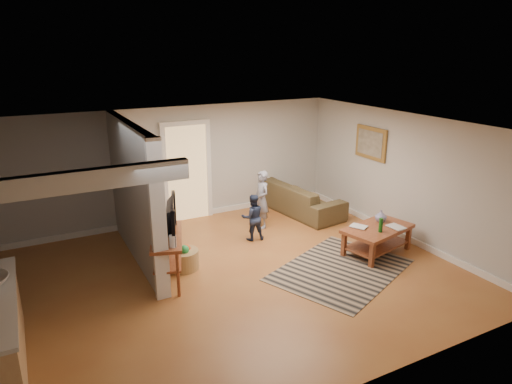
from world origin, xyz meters
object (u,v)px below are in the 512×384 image
(coffee_table, at_px, (378,232))
(child, at_px, (262,227))
(tv_console, at_px, (168,239))
(sofa, at_px, (298,211))
(toddler, at_px, (253,239))
(toy_basket, at_px, (184,258))
(speaker_right, at_px, (132,210))
(speaker_left, at_px, (151,234))

(coffee_table, relative_size, child, 1.18)
(tv_console, bearing_deg, sofa, 44.76)
(tv_console, height_order, child, tv_console)
(tv_console, xyz_separation_m, toddler, (1.97, 0.85, -0.73))
(sofa, xyz_separation_m, tv_console, (-3.67, -1.81, 0.73))
(child, bearing_deg, toy_basket, -63.55)
(coffee_table, xyz_separation_m, toy_basket, (-3.42, 1.04, -0.21))
(coffee_table, relative_size, speaker_right, 1.47)
(sofa, height_order, speaker_right, speaker_right)
(sofa, bearing_deg, child, 103.01)
(tv_console, bearing_deg, speaker_left, 112.80)
(speaker_right, bearing_deg, coffee_table, -58.26)
(coffee_table, distance_m, tv_console, 3.84)
(coffee_table, xyz_separation_m, child, (-1.31, 2.11, -0.40))
(sofa, bearing_deg, tv_console, 108.91)
(toddler, bearing_deg, tv_console, 35.65)
(toy_basket, bearing_deg, speaker_right, 101.17)
(sofa, height_order, tv_console, tv_console)
(toddler, bearing_deg, speaker_right, -23.41)
(speaker_left, xyz_separation_m, toddler, (2.03, 0.04, -0.54))
(speaker_left, bearing_deg, child, 17.97)
(speaker_right, xyz_separation_m, toy_basket, (0.40, -2.02, -0.30))
(speaker_left, distance_m, toddler, 2.10)
(speaker_left, relative_size, speaker_right, 1.09)
(toy_basket, bearing_deg, speaker_left, 127.40)
(toy_basket, relative_size, toddler, 0.55)
(toy_basket, bearing_deg, child, 26.88)
(tv_console, xyz_separation_m, child, (2.44, 1.36, -0.73))
(toy_basket, height_order, toddler, toddler)
(toddler, bearing_deg, toy_basket, 31.29)
(coffee_table, distance_m, child, 2.51)
(speaker_right, relative_size, toy_basket, 1.90)
(coffee_table, xyz_separation_m, speaker_left, (-3.82, 1.56, 0.14))
(coffee_table, height_order, speaker_right, speaker_right)
(sofa, bearing_deg, toddler, 112.15)
(speaker_right, relative_size, toddler, 1.04)
(speaker_right, height_order, child, speaker_right)
(speaker_right, distance_m, toy_basket, 2.08)
(sofa, height_order, child, child)
(tv_console, xyz_separation_m, speaker_left, (-0.06, 0.81, -0.19))
(child, xyz_separation_m, toddler, (-0.47, -0.51, 0.00))
(tv_console, relative_size, toddler, 1.44)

